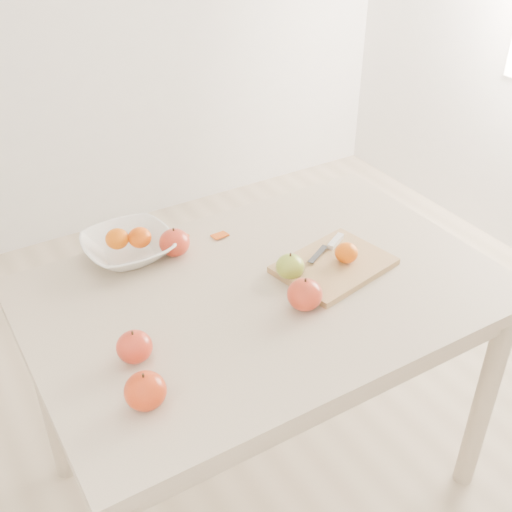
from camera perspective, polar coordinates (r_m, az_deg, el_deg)
ground at (r=2.18m, az=0.72°, el=-18.79°), size 3.50×3.50×0.00m
table at (r=1.71m, az=0.87°, el=-5.49°), size 1.20×0.80×0.75m
cutting_board at (r=1.73m, az=6.96°, el=-0.84°), size 0.33×0.27×0.02m
board_tangerine at (r=1.72m, az=8.04°, el=0.29°), size 0.06×0.06×0.05m
fruit_bowl at (r=1.79m, az=-11.27°, el=0.78°), size 0.24×0.24×0.06m
bowl_tangerine_near at (r=1.77m, az=-12.24°, el=1.51°), size 0.06×0.06×0.06m
bowl_tangerine_far at (r=1.77m, az=-10.30°, el=1.64°), size 0.06×0.06×0.06m
orange_peel_a at (r=1.86m, az=-7.02°, el=1.58°), size 0.07×0.07×0.01m
orange_peel_b at (r=1.86m, az=-3.23°, el=1.79°), size 0.05×0.04×0.01m
paring_knife at (r=1.79m, az=6.83°, el=1.13°), size 0.16×0.08×0.01m
apple_green at (r=1.67m, az=3.04°, el=-0.95°), size 0.08×0.08×0.07m
apple_red_b at (r=1.45m, az=-10.75°, el=-7.94°), size 0.08×0.08×0.07m
apple_red_d at (r=1.34m, az=-9.81°, el=-11.73°), size 0.09×0.09×0.08m
apple_red_a at (r=1.77m, az=-7.26°, el=1.19°), size 0.09×0.09×0.08m
apple_red_e at (r=1.57m, az=4.36°, el=-3.43°), size 0.09×0.09×0.08m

